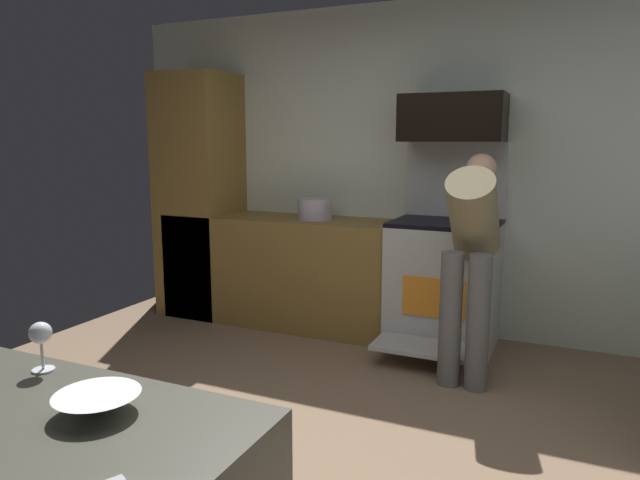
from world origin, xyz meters
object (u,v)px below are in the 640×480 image
Objects in this scene: person_cook at (471,249)px; mixing_bowl_large at (98,404)px; oven_range at (444,279)px; stock_pot at (315,209)px; microwave at (453,118)px; wine_glass_near at (41,336)px.

mixing_bowl_large is at bearing -98.16° from person_cook.
oven_range is at bearing 88.18° from mixing_bowl_large.
stock_pot is at bearing 179.31° from oven_range.
microwave is at bearing 90.00° from oven_range.
person_cook is at bearing 81.84° from mixing_bowl_large.
wine_glass_near is (-0.43, -3.15, 0.49)m from oven_range.
oven_range is 3.21m from wine_glass_near.
mixing_bowl_large is (-0.10, -3.28, 0.41)m from oven_range.
mixing_bowl_large is 0.72× the size of stock_pot.
stock_pot is (-1.07, -0.08, -0.71)m from microwave.
oven_range is 0.73m from person_cook.
person_cook is at bearing -67.08° from microwave.
oven_range is 3.30m from mixing_bowl_large.
microwave is 3.67× the size of mixing_bowl_large.
person_cook is 5.16× the size of stock_pot.
microwave is 1.11m from person_cook.
wine_glass_near reaches higher than mixing_bowl_large.
microwave reaches higher than stock_pot.
wine_glass_near is at bearing -97.63° from microwave.
oven_range reaches higher than person_cook.
microwave reaches higher than mixing_bowl_large.
mixing_bowl_large is (-0.10, -3.37, -0.77)m from microwave.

